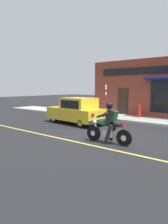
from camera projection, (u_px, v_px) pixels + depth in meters
ground_plane at (105, 135)px, 10.03m from camera, size 80.00×80.00×0.00m
sidewalk_curb at (112, 116)px, 15.85m from camera, size 2.60×22.00×0.14m
lane_stripe at (33, 132)px, 10.59m from camera, size 0.12×19.80×0.01m
motorcycle_with_rider at (109, 126)px, 8.51m from camera, size 0.56×2.02×1.62m
car_hatchback at (77, 111)px, 13.02m from camera, size 1.96×3.91×1.57m
fire_hydrant at (139, 111)px, 14.88m from camera, size 0.36×0.24×0.88m
trash_bin at (87, 108)px, 16.25m from camera, size 0.56×0.56×0.98m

